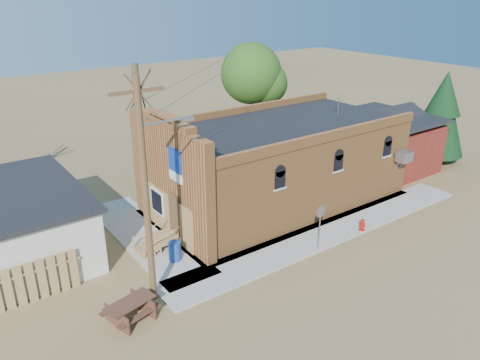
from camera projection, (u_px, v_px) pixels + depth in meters
ground at (320, 249)px, 22.48m from camera, size 120.00×120.00×0.00m
sidewalk_south at (329, 232)px, 23.96m from camera, size 19.00×2.20×0.08m
sidewalk_west at (146, 236)px, 23.55m from camera, size 2.60×10.00×0.08m
brick_bar at (275, 164)px, 26.60m from camera, size 16.40×7.97×6.30m
red_shed at (385, 136)px, 31.98m from camera, size 5.40×6.40×4.30m
wood_fence at (14, 288)px, 18.04m from camera, size 5.20×0.10×1.80m
utility_pole at (146, 190)px, 17.15m from camera, size 3.12×0.26×9.00m
tree_bare_near at (138, 89)px, 28.34m from camera, size 2.80×2.80×7.65m
tree_leafy at (251, 74)px, 33.60m from camera, size 4.40×4.40×8.15m
evergreen_tree at (442, 111)px, 32.48m from camera, size 3.60×3.60×6.50m
fire_hydrant at (362, 225)px, 23.94m from camera, size 0.37×0.34×0.66m
stop_sign at (320, 216)px, 21.70m from camera, size 0.62×0.12×2.30m
trash_barrel at (175, 251)px, 21.28m from camera, size 0.68×0.68×0.90m
picnic_table at (130, 308)px, 17.51m from camera, size 2.15×1.80×0.79m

